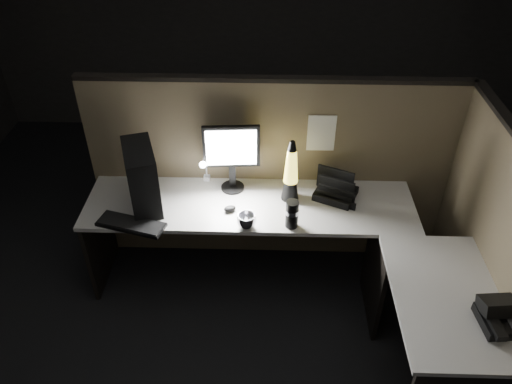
{
  "coord_description": "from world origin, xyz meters",
  "views": [
    {
      "loc": [
        -0.02,
        -2.13,
        2.89
      ],
      "look_at": [
        -0.1,
        0.35,
        1.02
      ],
      "focal_mm": 35.0,
      "sensor_mm": 36.0,
      "label": 1
    }
  ],
  "objects_px": {
    "keyboard": "(131,224)",
    "desk_phone": "(504,314)",
    "pc_tower": "(142,177)",
    "lava_lamp": "(291,176)",
    "monitor": "(232,152)"
  },
  "relations": [
    {
      "from": "keyboard",
      "to": "lava_lamp",
      "type": "relative_size",
      "value": 0.98
    },
    {
      "from": "monitor",
      "to": "lava_lamp",
      "type": "height_order",
      "value": "monitor"
    },
    {
      "from": "keyboard",
      "to": "lava_lamp",
      "type": "height_order",
      "value": "lava_lamp"
    },
    {
      "from": "pc_tower",
      "to": "desk_phone",
      "type": "xyz_separation_m",
      "value": [
        2.11,
        -0.96,
        -0.16
      ]
    },
    {
      "from": "pc_tower",
      "to": "keyboard",
      "type": "relative_size",
      "value": 0.97
    },
    {
      "from": "keyboard",
      "to": "monitor",
      "type": "bearing_deg",
      "value": 50.76
    },
    {
      "from": "lava_lamp",
      "to": "monitor",
      "type": "bearing_deg",
      "value": 164.24
    },
    {
      "from": "monitor",
      "to": "keyboard",
      "type": "xyz_separation_m",
      "value": [
        -0.64,
        -0.45,
        -0.29
      ]
    },
    {
      "from": "keyboard",
      "to": "desk_phone",
      "type": "xyz_separation_m",
      "value": [
        2.16,
        -0.71,
        0.05
      ]
    },
    {
      "from": "lava_lamp",
      "to": "keyboard",
      "type": "bearing_deg",
      "value": -162.41
    },
    {
      "from": "monitor",
      "to": "lava_lamp",
      "type": "relative_size",
      "value": 1.09
    },
    {
      "from": "monitor",
      "to": "desk_phone",
      "type": "distance_m",
      "value": 1.93
    },
    {
      "from": "pc_tower",
      "to": "lava_lamp",
      "type": "distance_m",
      "value": 1.01
    },
    {
      "from": "monitor",
      "to": "desk_phone",
      "type": "height_order",
      "value": "monitor"
    },
    {
      "from": "pc_tower",
      "to": "keyboard",
      "type": "distance_m",
      "value": 0.33
    }
  ]
}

